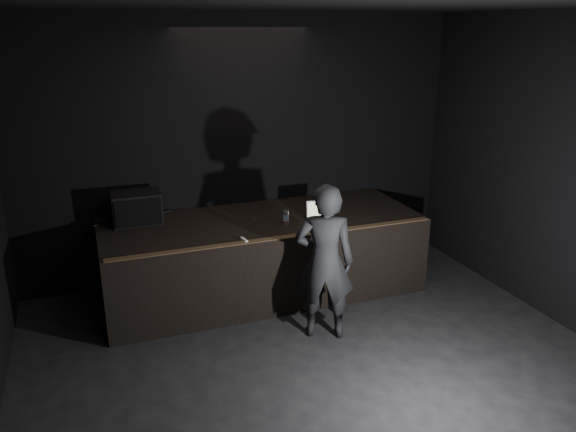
{
  "coord_description": "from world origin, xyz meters",
  "views": [
    {
      "loc": [
        -2.02,
        -3.67,
        3.33
      ],
      "look_at": [
        0.19,
        2.3,
        1.15
      ],
      "focal_mm": 35.0,
      "sensor_mm": 36.0,
      "label": 1
    }
  ],
  "objects_px": {
    "laptop": "(321,216)",
    "stage_monitor": "(137,208)",
    "person": "(325,262)",
    "stage_riser": "(263,255)",
    "beer_can": "(286,218)"
  },
  "relations": [
    {
      "from": "stage_monitor",
      "to": "person",
      "type": "relative_size",
      "value": 0.33
    },
    {
      "from": "stage_riser",
      "to": "person",
      "type": "distance_m",
      "value": 1.37
    },
    {
      "from": "beer_can",
      "to": "person",
      "type": "distance_m",
      "value": 0.99
    },
    {
      "from": "laptop",
      "to": "beer_can",
      "type": "bearing_deg",
      "value": -167.43
    },
    {
      "from": "stage_riser",
      "to": "person",
      "type": "height_order",
      "value": "person"
    },
    {
      "from": "laptop",
      "to": "beer_can",
      "type": "distance_m",
      "value": 0.47
    },
    {
      "from": "laptop",
      "to": "beer_can",
      "type": "relative_size",
      "value": 2.15
    },
    {
      "from": "beer_can",
      "to": "person",
      "type": "bearing_deg",
      "value": -84.47
    },
    {
      "from": "stage_monitor",
      "to": "stage_riser",
      "type": "bearing_deg",
      "value": -14.07
    },
    {
      "from": "stage_monitor",
      "to": "beer_can",
      "type": "xyz_separation_m",
      "value": [
        1.7,
        -0.71,
        -0.1
      ]
    },
    {
      "from": "person",
      "to": "stage_riser",
      "type": "bearing_deg",
      "value": -53.86
    },
    {
      "from": "laptop",
      "to": "stage_monitor",
      "type": "bearing_deg",
      "value": 175.42
    },
    {
      "from": "stage_monitor",
      "to": "person",
      "type": "xyz_separation_m",
      "value": [
        1.79,
        -1.67,
        -0.31
      ]
    },
    {
      "from": "stage_riser",
      "to": "beer_can",
      "type": "distance_m",
      "value": 0.7
    },
    {
      "from": "stage_monitor",
      "to": "beer_can",
      "type": "distance_m",
      "value": 1.84
    }
  ]
}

